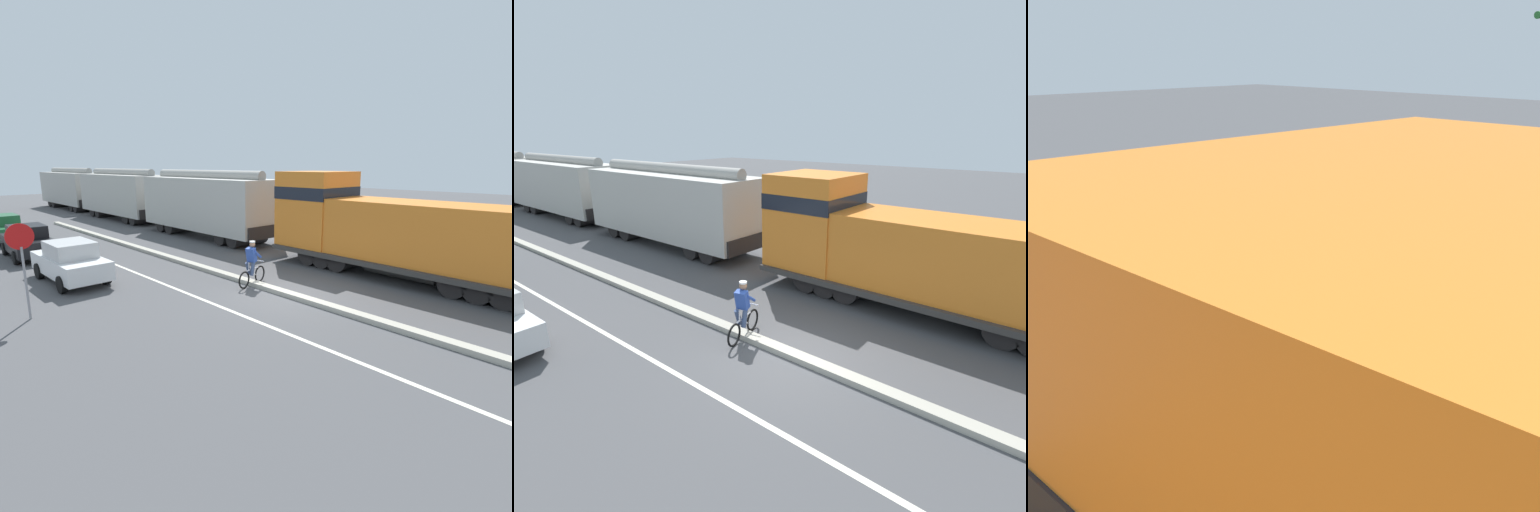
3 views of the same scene
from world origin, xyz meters
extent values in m
cube|color=#B2AD9E|center=(0.00, 6.00, 0.08)|extent=(0.36, 36.00, 0.16)
cube|color=silver|center=(-2.40, 6.00, 0.00)|extent=(0.14, 36.00, 0.01)
cube|color=black|center=(5.01, 2.54, 3.24)|extent=(2.83, 2.83, 0.56)
cube|color=silver|center=(-4.82, 6.90, 0.67)|extent=(1.73, 4.21, 0.70)
cube|color=beige|center=(-4.82, 6.75, 1.32)|extent=(1.51, 1.91, 0.60)
cube|color=#1E232D|center=(-4.83, 7.75, 1.27)|extent=(1.43, 0.13, 0.51)
cylinder|color=black|center=(-5.64, 8.20, 0.32)|extent=(0.22, 0.64, 0.64)
cylinder|color=black|center=(-4.02, 8.21, 0.32)|extent=(0.22, 0.64, 0.64)
cylinder|color=black|center=(-5.62, 5.60, 0.32)|extent=(0.22, 0.64, 0.64)
cylinder|color=black|center=(-4.01, 5.61, 0.32)|extent=(0.22, 0.64, 0.64)
cube|color=black|center=(-4.83, 12.75, 0.67)|extent=(1.89, 4.27, 0.70)
cube|color=black|center=(-4.84, 12.60, 1.32)|extent=(1.59, 1.97, 0.60)
cube|color=#1E232D|center=(-4.79, 13.60, 1.27)|extent=(1.43, 0.19, 0.51)
cylinder|color=black|center=(-5.58, 14.09, 0.32)|extent=(0.25, 0.65, 0.64)
cylinder|color=black|center=(-3.96, 14.01, 0.32)|extent=(0.25, 0.65, 0.64)
cylinder|color=black|center=(-5.70, 11.49, 0.32)|extent=(0.25, 0.65, 0.64)
cylinder|color=black|center=(-4.08, 11.41, 0.32)|extent=(0.25, 0.65, 0.64)
cube|color=#286B3D|center=(-4.72, 18.29, 0.67)|extent=(1.77, 4.23, 0.70)
cube|color=#225B34|center=(-4.73, 18.14, 1.32)|extent=(1.53, 1.93, 0.60)
cube|color=#1E232D|center=(-4.71, 19.14, 1.27)|extent=(1.43, 0.14, 0.51)
cylinder|color=black|center=(-5.51, 19.61, 0.32)|extent=(0.23, 0.64, 0.64)
cylinder|color=black|center=(-3.89, 19.58, 0.32)|extent=(0.23, 0.64, 0.64)
cylinder|color=black|center=(-5.55, 17.01, 0.32)|extent=(0.23, 0.64, 0.64)
cylinder|color=black|center=(-3.94, 16.98, 0.32)|extent=(0.23, 0.64, 0.64)
camera|label=1|loc=(-10.01, -9.08, 4.51)|focal=28.00mm
camera|label=2|loc=(-7.55, -5.40, 5.66)|focal=28.00mm
camera|label=3|loc=(6.09, 0.48, 4.60)|focal=50.00mm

